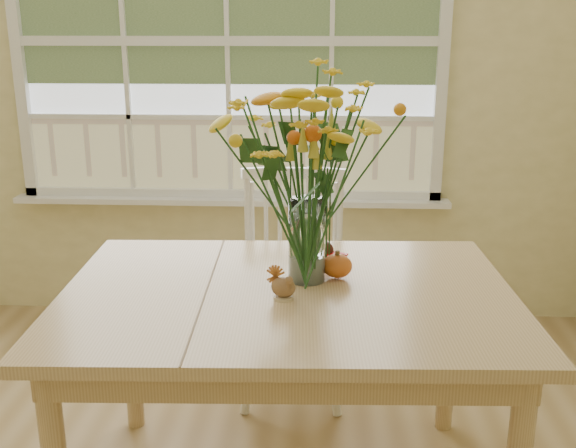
{
  "coord_description": "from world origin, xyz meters",
  "views": [
    {
      "loc": [
        0.5,
        -1.43,
        1.63
      ],
      "look_at": [
        0.4,
        0.65,
        1.01
      ],
      "focal_mm": 42.0,
      "sensor_mm": 36.0,
      "label": 1
    }
  ],
  "objects": [
    {
      "name": "windsor_chair",
      "position": [
        0.38,
        1.41,
        0.56
      ],
      "size": [
        0.47,
        0.45,
        1.0
      ],
      "rotation": [
        0.0,
        0.0,
        0.02
      ],
      "color": "white",
      "rests_on": "floor"
    },
    {
      "name": "dark_gourd",
      "position": [
        0.51,
        0.92,
        0.83
      ],
      "size": [
        0.12,
        0.08,
        0.07
      ],
      "color": "#38160F",
      "rests_on": "dining_table"
    },
    {
      "name": "wall_back",
      "position": [
        0.0,
        2.25,
        1.35
      ],
      "size": [
        4.0,
        0.02,
        2.7
      ],
      "primitive_type": "cube",
      "color": "#D6CA88",
      "rests_on": "floor"
    },
    {
      "name": "window",
      "position": [
        0.0,
        2.21,
        1.53
      ],
      "size": [
        2.42,
        0.12,
        1.74
      ],
      "color": "silver",
      "rests_on": "wall_back"
    },
    {
      "name": "turkey_figurine",
      "position": [
        0.39,
        0.55,
        0.83
      ],
      "size": [
        0.09,
        0.08,
        0.1
      ],
      "rotation": [
        0.0,
        0.0,
        -0.29
      ],
      "color": "#CCB78C",
      "rests_on": "dining_table"
    },
    {
      "name": "pumpkin",
      "position": [
        0.56,
        0.74,
        0.83
      ],
      "size": [
        0.1,
        0.1,
        0.08
      ],
      "primitive_type": "ellipsoid",
      "color": "#C35416",
      "rests_on": "dining_table"
    },
    {
      "name": "dining_table",
      "position": [
        0.4,
        0.63,
        0.7
      ],
      "size": [
        1.52,
        1.11,
        0.79
      ],
      "rotation": [
        0.0,
        0.0,
        0.04
      ],
      "color": "tan",
      "rests_on": "floor"
    },
    {
      "name": "flower_vase",
      "position": [
        0.46,
        0.72,
        1.22
      ],
      "size": [
        0.59,
        0.59,
        0.7
      ],
      "color": "white",
      "rests_on": "dining_table"
    }
  ]
}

